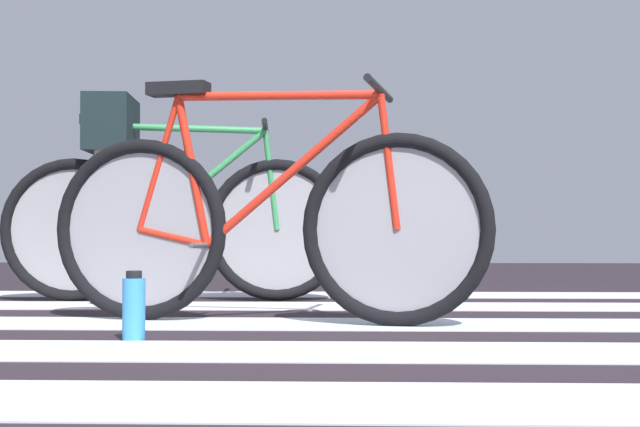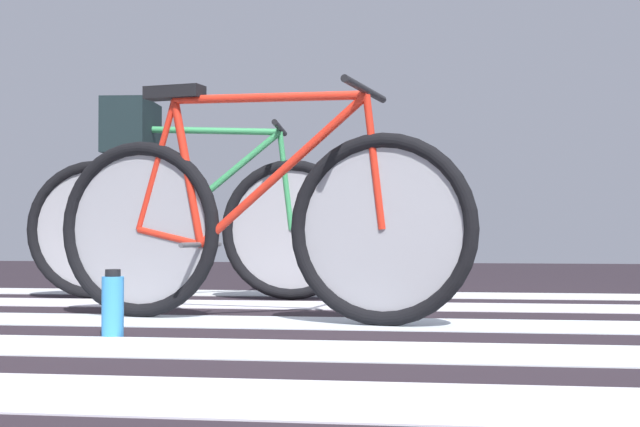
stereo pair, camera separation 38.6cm
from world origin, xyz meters
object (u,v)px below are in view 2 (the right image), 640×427
Objects in this scene: bicycle_2_of_2 at (192,224)px; cyclist_2_of_2 at (132,171)px; bicycle_1_of_2 at (254,222)px; water_bottle at (113,305)px.

bicycle_2_of_2 is 1.70× the size of cyclist_2_of_2.
cyclist_2_of_2 reaches higher than bicycle_1_of_2.
water_bottle is at bearing -76.95° from cyclist_2_of_2.
cyclist_2_of_2 is 4.55× the size of water_bottle.
cyclist_2_of_2 reaches higher than bicycle_2_of_2.
bicycle_2_of_2 is at bearing 96.66° from water_bottle.
cyclist_2_of_2 is 1.72m from water_bottle.
bicycle_1_of_2 is 1.68× the size of cyclist_2_of_2.
water_bottle is at bearing -113.10° from bicycle_1_of_2.
bicycle_1_of_2 is at bearing -66.93° from bicycle_2_of_2.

